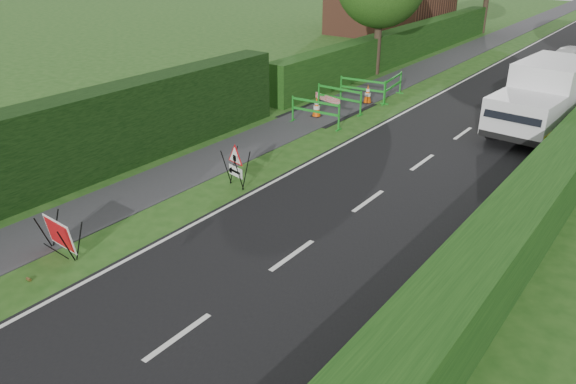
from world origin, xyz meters
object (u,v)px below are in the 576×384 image
Objects in this scene: triangle_sign at (235,162)px; hatchback_car at (568,58)px; works_van at (544,97)px; red_rect_sign at (59,235)px.

triangle_sign is 0.30× the size of hatchback_car.
works_van is 11.66m from hatchback_car.
works_van reaches higher than red_rect_sign.
red_rect_sign is 0.96× the size of triangle_sign.
red_rect_sign is at bearing -83.44° from hatchback_car.
triangle_sign is (0.70, 5.12, 0.26)m from red_rect_sign.
triangle_sign is 22.20m from hatchback_car.
triangle_sign reaches higher than red_rect_sign.
works_van is at bearing -65.73° from hatchback_car.
red_rect_sign is 0.29× the size of hatchback_car.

